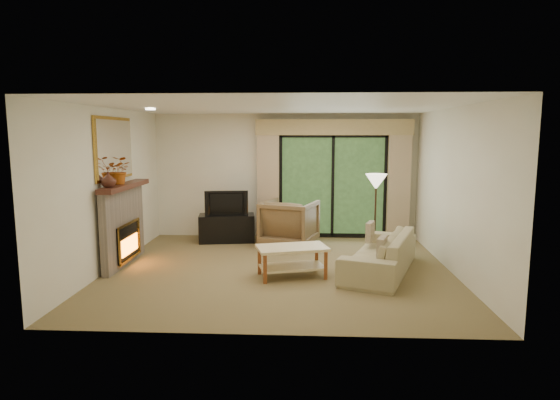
{
  "coord_description": "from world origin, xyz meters",
  "views": [
    {
      "loc": [
        0.39,
        -7.35,
        2.18
      ],
      "look_at": [
        0.0,
        0.3,
        1.1
      ],
      "focal_mm": 30.0,
      "sensor_mm": 36.0,
      "label": 1
    }
  ],
  "objects_px": {
    "media_console": "(227,228)",
    "coffee_table": "(292,262)",
    "sofa": "(380,253)",
    "armchair": "(289,223)"
  },
  "relations": [
    {
      "from": "armchair",
      "to": "sofa",
      "type": "bearing_deg",
      "value": 149.65
    },
    {
      "from": "sofa",
      "to": "media_console",
      "type": "bearing_deg",
      "value": -105.38
    },
    {
      "from": "media_console",
      "to": "coffee_table",
      "type": "distance_m",
      "value": 2.71
    },
    {
      "from": "armchair",
      "to": "coffee_table",
      "type": "bearing_deg",
      "value": 111.38
    },
    {
      "from": "media_console",
      "to": "sofa",
      "type": "height_order",
      "value": "sofa"
    },
    {
      "from": "coffee_table",
      "to": "armchair",
      "type": "bearing_deg",
      "value": 77.52
    },
    {
      "from": "sofa",
      "to": "coffee_table",
      "type": "relative_size",
      "value": 2.03
    },
    {
      "from": "sofa",
      "to": "coffee_table",
      "type": "xyz_separation_m",
      "value": [
        -1.39,
        -0.32,
        -0.08
      ]
    },
    {
      "from": "sofa",
      "to": "coffee_table",
      "type": "distance_m",
      "value": 1.43
    },
    {
      "from": "sofa",
      "to": "armchair",
      "type": "bearing_deg",
      "value": -118.44
    }
  ]
}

